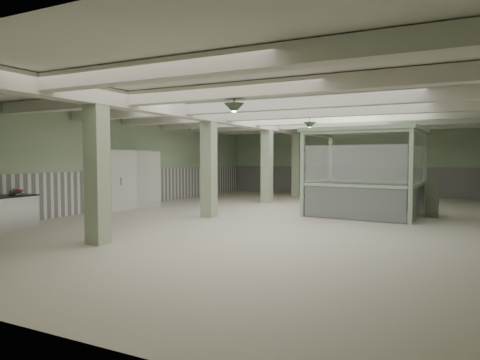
% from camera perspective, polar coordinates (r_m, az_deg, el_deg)
% --- Properties ---
extents(floor, '(20.00, 20.00, 0.00)m').
position_cam_1_polar(floor, '(14.24, 6.65, -5.04)').
color(floor, beige).
rests_on(floor, ground).
extents(ceiling, '(14.00, 20.00, 0.02)m').
position_cam_1_polar(ceiling, '(14.19, 6.74, 9.51)').
color(ceiling, silver).
rests_on(ceiling, wall_back).
extents(wall_back, '(14.00, 0.02, 3.60)m').
position_cam_1_polar(wall_back, '(23.76, 14.85, 2.45)').
color(wall_back, '#AAC49C').
rests_on(wall_back, floor).
extents(wall_front, '(14.00, 0.02, 3.60)m').
position_cam_1_polar(wall_front, '(5.77, -29.01, 0.77)').
color(wall_front, '#AAC49C').
rests_on(wall_front, floor).
extents(wall_left, '(0.02, 20.00, 3.60)m').
position_cam_1_polar(wall_left, '(17.73, -15.15, 2.29)').
color(wall_left, '#AAC49C').
rests_on(wall_left, floor).
extents(wainscot_left, '(0.05, 19.90, 1.50)m').
position_cam_1_polar(wainscot_left, '(17.75, -15.04, -1.10)').
color(wainscot_left, white).
rests_on(wainscot_left, floor).
extents(wainscot_back, '(13.90, 0.05, 1.50)m').
position_cam_1_polar(wainscot_back, '(23.76, 14.81, -0.08)').
color(wainscot_back, white).
rests_on(wainscot_back, floor).
extents(girder, '(0.45, 19.90, 0.40)m').
position_cam_1_polar(girder, '(15.19, -2.27, 8.26)').
color(girder, beige).
rests_on(girder, ceiling).
extents(beam_a, '(13.90, 0.35, 0.32)m').
position_cam_1_polar(beam_a, '(7.61, -13.19, 13.77)').
color(beam_a, beige).
rests_on(beam_a, ceiling).
extents(beam_b, '(13.90, 0.35, 0.32)m').
position_cam_1_polar(beam_b, '(9.65, -3.50, 11.54)').
color(beam_b, beige).
rests_on(beam_b, ceiling).
extents(beam_c, '(13.90, 0.35, 0.32)m').
position_cam_1_polar(beam_c, '(11.86, 2.62, 9.94)').
color(beam_c, beige).
rests_on(beam_c, ceiling).
extents(beam_d, '(13.90, 0.35, 0.32)m').
position_cam_1_polar(beam_d, '(14.17, 6.74, 8.78)').
color(beam_d, beige).
rests_on(beam_d, ceiling).
extents(beam_e, '(13.90, 0.35, 0.32)m').
position_cam_1_polar(beam_e, '(16.54, 9.68, 7.93)').
color(beam_e, beige).
rests_on(beam_e, ceiling).
extents(beam_f, '(13.90, 0.35, 0.32)m').
position_cam_1_polar(beam_f, '(18.94, 11.87, 7.28)').
color(beam_f, beige).
rests_on(beam_f, ceiling).
extents(beam_g, '(13.90, 0.35, 0.32)m').
position_cam_1_polar(beam_g, '(21.36, 13.56, 6.76)').
color(beam_g, beige).
rests_on(beam_g, ceiling).
extents(column_a, '(0.42, 0.42, 3.60)m').
position_cam_1_polar(column_a, '(10.27, -18.52, 1.80)').
color(column_a, '#A0B08E').
rests_on(column_a, floor).
extents(column_b, '(0.42, 0.42, 3.60)m').
position_cam_1_polar(column_b, '(14.26, -4.19, 2.24)').
color(column_b, '#A0B08E').
rests_on(column_b, floor).
extents(column_c, '(0.42, 0.42, 3.60)m').
position_cam_1_polar(column_c, '(18.73, 3.61, 2.42)').
color(column_c, '#A0B08E').
rests_on(column_c, floor).
extents(column_d, '(0.42, 0.42, 3.60)m').
position_cam_1_polar(column_d, '(22.48, 7.56, 2.50)').
color(column_d, '#A0B08E').
rests_on(column_d, floor).
extents(pendant_front, '(0.44, 0.44, 0.22)m').
position_cam_1_polar(pendant_front, '(9.36, -0.80, 9.52)').
color(pendant_front, '#344433').
rests_on(pendant_front, ceiling).
extents(pendant_mid, '(0.44, 0.44, 0.22)m').
position_cam_1_polar(pendant_mid, '(14.45, 9.28, 7.18)').
color(pendant_mid, '#344433').
rests_on(pendant_mid, ceiling).
extents(pendant_back, '(0.44, 0.44, 0.22)m').
position_cam_1_polar(pendant_back, '(19.28, 13.68, 6.08)').
color(pendant_back, '#344433').
rests_on(pendant_back, ceiling).
extents(veg_colander, '(0.47, 0.47, 0.18)m').
position_cam_1_polar(veg_colander, '(13.84, -27.78, -1.48)').
color(veg_colander, '#3D3E42').
rests_on(veg_colander, prep_counter).
extents(walkin_cooler, '(1.14, 2.58, 2.37)m').
position_cam_1_polar(walkin_cooler, '(17.15, -15.19, 0.21)').
color(walkin_cooler, silver).
rests_on(walkin_cooler, floor).
extents(guard_booth, '(3.91, 3.39, 2.98)m').
position_cam_1_polar(guard_booth, '(15.32, 16.36, 2.81)').
color(guard_booth, '#9ABB96').
rests_on(guard_booth, floor).
extents(filing_cabinet, '(0.40, 0.57, 1.22)m').
position_cam_1_polar(filing_cabinet, '(15.72, 24.25, -2.28)').
color(filing_cabinet, '#565B4B').
rests_on(filing_cabinet, floor).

